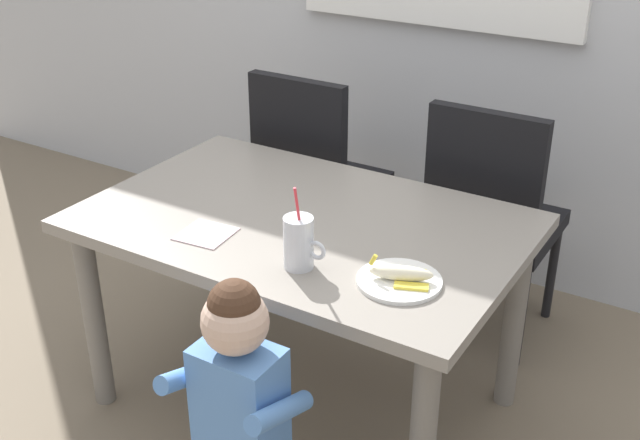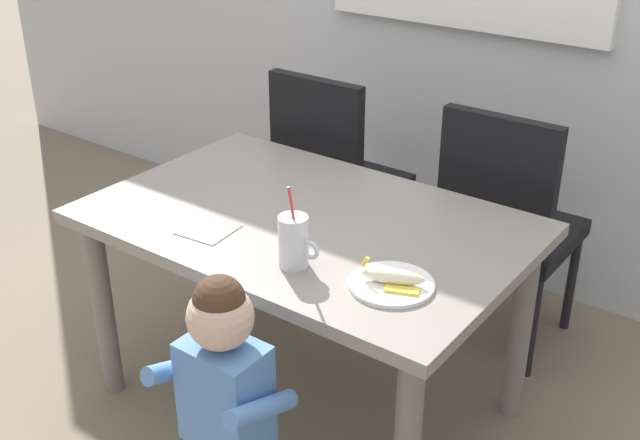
{
  "view_description": "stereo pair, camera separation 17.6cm",
  "coord_description": "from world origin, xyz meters",
  "views": [
    {
      "loc": [
        1.19,
        -1.84,
        1.8
      ],
      "look_at": [
        0.12,
        -0.09,
        0.77
      ],
      "focal_mm": 44.09,
      "sensor_mm": 36.0,
      "label": 1
    },
    {
      "loc": [
        1.33,
        -1.74,
        1.8
      ],
      "look_at": [
        0.12,
        -0.09,
        0.77
      ],
      "focal_mm": 44.09,
      "sensor_mm": 36.0,
      "label": 2
    }
  ],
  "objects": [
    {
      "name": "snack_plate",
      "position": [
        0.43,
        -0.19,
        0.72
      ],
      "size": [
        0.23,
        0.23,
        0.01
      ],
      "primitive_type": "cylinder",
      "color": "white",
      "rests_on": "dining_table"
    },
    {
      "name": "milk_cup",
      "position": [
        0.16,
        -0.26,
        0.78
      ],
      "size": [
        0.13,
        0.08,
        0.25
      ],
      "color": "silver",
      "rests_on": "dining_table"
    },
    {
      "name": "ground_plane",
      "position": [
        0.0,
        0.0,
        0.0
      ],
      "size": [
        24.0,
        24.0,
        0.0
      ],
      "primitive_type": "plane",
      "color": "#7A6B56"
    },
    {
      "name": "paper_napkin",
      "position": [
        -0.18,
        -0.25,
        0.72
      ],
      "size": [
        0.16,
        0.16,
        0.0
      ],
      "primitive_type": "cube",
      "rotation": [
        0.0,
        0.0,
        0.1
      ],
      "color": "silver",
      "rests_on": "dining_table"
    },
    {
      "name": "dining_chair_left",
      "position": [
        -0.38,
        0.67,
        0.54
      ],
      "size": [
        0.44,
        0.45,
        0.96
      ],
      "rotation": [
        0.0,
        0.0,
        3.14
      ],
      "color": "black",
      "rests_on": "ground"
    },
    {
      "name": "toddler_standing",
      "position": [
        0.18,
        -0.58,
        0.53
      ],
      "size": [
        0.33,
        0.24,
        0.84
      ],
      "color": "#3F4760",
      "rests_on": "ground"
    },
    {
      "name": "dining_table",
      "position": [
        0.0,
        0.0,
        0.62
      ],
      "size": [
        1.36,
        0.88,
        0.71
      ],
      "color": "gray",
      "rests_on": "ground"
    },
    {
      "name": "peeled_banana",
      "position": [
        0.44,
        -0.2,
        0.75
      ],
      "size": [
        0.18,
        0.13,
        0.07
      ],
      "rotation": [
        0.0,
        0.0,
        0.38
      ],
      "color": "#F4EAC6",
      "rests_on": "snack_plate"
    },
    {
      "name": "dining_chair_right",
      "position": [
        0.37,
        0.69,
        0.54
      ],
      "size": [
        0.44,
        0.45,
        0.96
      ],
      "rotation": [
        0.0,
        0.0,
        3.14
      ],
      "color": "black",
      "rests_on": "ground"
    }
  ]
}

